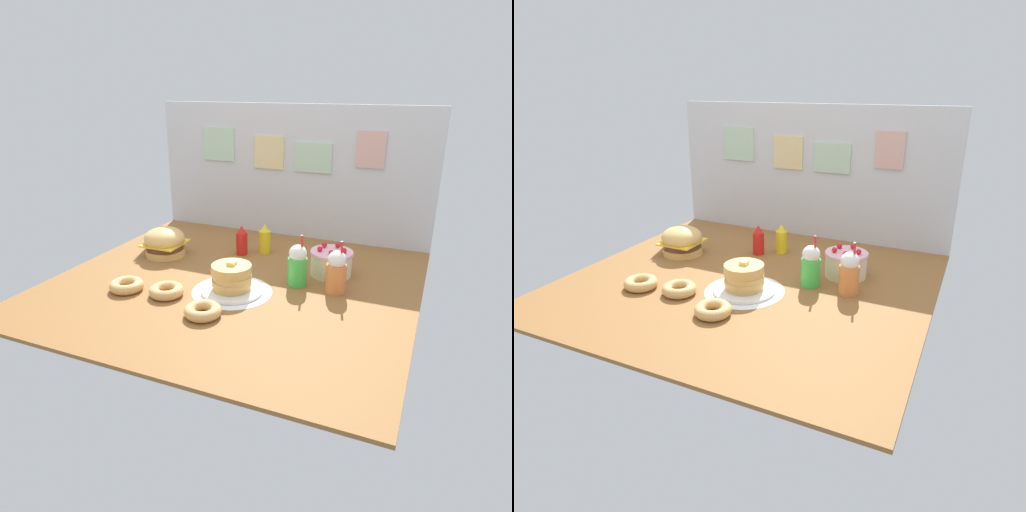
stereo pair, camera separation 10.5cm
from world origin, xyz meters
The scene contains 13 objects.
ground_plane centered at (0.00, 0.00, -1.00)cm, with size 199.19×186.17×2.00cm, color brown.
back_wall centered at (-0.13, 92.50, 46.94)cm, with size 199.19×4.20×92.62cm.
doily_mat centered at (4.53, -13.00, 0.20)cm, with size 43.41×43.41×0.40cm, color white.
burger centered at (-59.59, 20.20, 8.96)cm, with size 26.17×26.17×18.87cm.
pancake_stack centered at (4.45, -12.90, 7.29)cm, with size 33.55×33.55×17.27cm.
layer_cake centered at (47.67, 30.42, 7.63)cm, with size 24.63×24.63×17.96cm.
ketchup_bottle centered at (-14.50, 41.43, 9.13)cm, with size 7.50×7.50×19.73cm.
mustard_bottle centered at (-1.96, 50.33, 9.13)cm, with size 7.50×7.50×19.73cm.
cream_soda_cup centered at (33.79, 9.61, 11.59)cm, with size 10.85×10.85×29.62cm.
orange_float_cup centered at (55.61, 8.72, 11.59)cm, with size 10.85×10.85×29.58cm.
donut_pink_glaze centered at (-49.10, -33.25, 2.93)cm, with size 18.35×18.35×5.53cm.
donut_chocolate centered at (-25.44, -30.54, 2.93)cm, with size 18.35×18.35×5.53cm.
donut_vanilla centered at (3.34, -42.90, 2.93)cm, with size 18.35×18.35×5.53cm.
Camera 1 is at (102.27, -211.00, 105.30)cm, focal length 31.70 mm.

